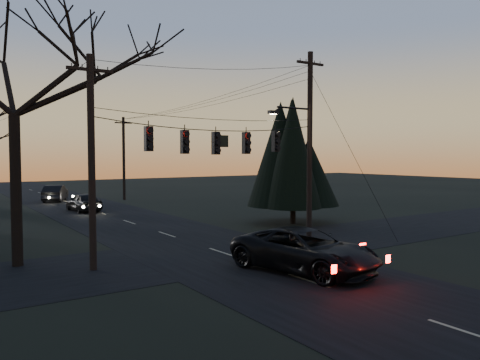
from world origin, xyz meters
TOP-DOWN VIEW (x-y plane):
  - ground_plane at (0.00, 0.00)m, footprint 160.00×160.00m
  - main_road at (0.00, 20.00)m, footprint 8.00×120.00m
  - cross_road at (0.00, 10.00)m, footprint 60.00×7.00m
  - utility_pole_right at (5.50, 10.00)m, footprint 5.00×0.30m
  - utility_pole_left at (-6.00, 10.00)m, footprint 1.80×0.30m
  - utility_pole_far_r at (5.50, 38.00)m, footprint 1.80×0.30m
  - span_signal_assembly at (-0.24, 10.00)m, footprint 11.50×0.44m
  - bare_tree_left at (-8.39, 12.42)m, footprint 9.14×9.14m
  - evergreen_right at (8.86, 15.26)m, footprint 4.66×4.66m
  - suv_near at (0.80, 5.11)m, footprint 4.01×6.50m
  - sedan_oncoming_a at (-0.80, 30.11)m, footprint 2.08×4.61m
  - sedan_oncoming_b at (-0.80, 40.19)m, footprint 3.45×5.13m

SIDE VIEW (x-z plane):
  - ground_plane at x=0.00m, z-range 0.00..0.00m
  - utility_pole_right at x=5.50m, z-range -5.00..5.00m
  - utility_pole_left at x=-6.00m, z-range -4.25..4.25m
  - utility_pole_far_r at x=5.50m, z-range -4.25..4.25m
  - cross_road at x=0.00m, z-range 0.00..0.02m
  - main_road at x=0.00m, z-range 0.00..0.02m
  - sedan_oncoming_a at x=-0.80m, z-range 0.00..1.54m
  - sedan_oncoming_b at x=-0.80m, z-range 0.00..1.60m
  - suv_near at x=0.80m, z-range 0.00..1.68m
  - evergreen_right at x=8.86m, z-range 0.59..7.89m
  - span_signal_assembly at x=-0.24m, z-range 4.39..6.02m
  - bare_tree_left at x=-8.39m, z-range 2.46..14.83m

